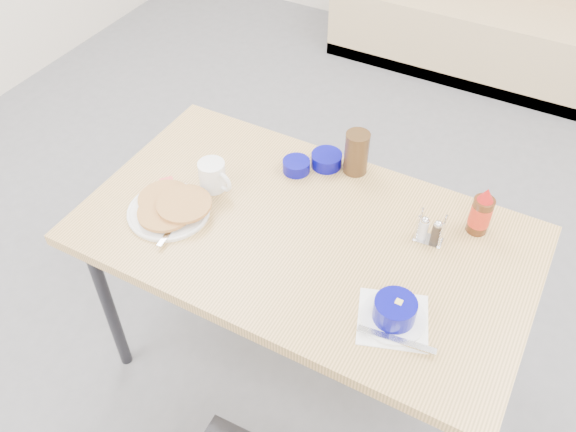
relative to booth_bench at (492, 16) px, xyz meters
The scene contains 12 objects.
ground 2.81m from the booth_bench, 90.00° to the right, with size 6.00×6.00×0.00m, color slate.
booth_bench is the anchor object (origin of this frame).
dining_table 2.56m from the booth_bench, 90.00° to the right, with size 1.40×0.80×0.76m.
pancake_plate 2.73m from the booth_bench, 98.89° to the right, with size 0.27×0.28×0.05m.
coffee_mug 2.57m from the booth_bench, 98.18° to the right, with size 0.13×0.09×0.10m.
grits_setting 2.78m from the booth_bench, 82.38° to the right, with size 0.26×0.24×0.08m.
creamer_bowl 2.34m from the booth_bench, 93.96° to the right, with size 0.09×0.09×0.04m.
butter_bowl 2.26m from the booth_bench, 92.08° to the right, with size 0.11×0.11×0.05m.
amber_tumbler 2.25m from the booth_bench, 89.53° to the right, with size 0.08×0.08×0.15m, color #3D2713.
condiment_caddy 2.45m from the booth_bench, 81.71° to the right, with size 0.09×0.06×0.10m.
syrup_bottle 2.37m from the booth_bench, 78.44° to the right, with size 0.07×0.07×0.17m.
sugar_wrapper 2.63m from the booth_bench, 101.58° to the right, with size 0.04×0.03×0.00m, color #EB554E.
Camera 1 is at (0.57, -0.92, 2.13)m, focal length 38.00 mm.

